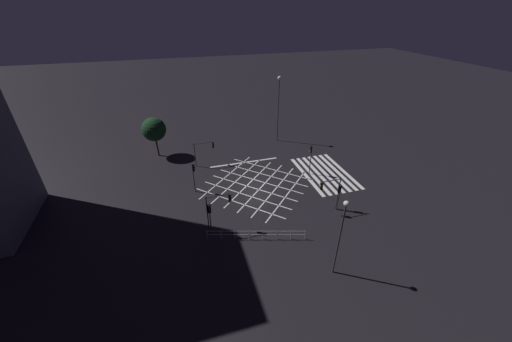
% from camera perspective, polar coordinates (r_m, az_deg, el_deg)
% --- Properties ---
extents(ground_plane, '(200.00, 200.00, 0.00)m').
position_cam_1_polar(ground_plane, '(36.10, 0.00, -2.68)').
color(ground_plane, black).
extents(road_markings, '(14.74, 20.01, 0.01)m').
position_cam_1_polar(road_markings, '(38.13, 8.24, -1.03)').
color(road_markings, silver).
rests_on(road_markings, ground_plane).
extents(traffic_light_ne_cross, '(0.36, 2.83, 3.55)m').
position_cam_1_polar(traffic_light_ne_cross, '(39.80, -10.07, 4.55)').
color(traffic_light_ne_cross, '#2D2D30').
rests_on(traffic_light_ne_cross, ground_plane).
extents(traffic_light_sw_main, '(0.39, 0.36, 3.22)m').
position_cam_1_polar(traffic_light_sw_main, '(31.93, 16.27, -4.07)').
color(traffic_light_sw_main, '#2D2D30').
rests_on(traffic_light_sw_main, ground_plane).
extents(traffic_light_median_north, '(0.36, 0.39, 3.85)m').
position_cam_1_polar(traffic_light_median_north, '(34.09, -12.34, -0.20)').
color(traffic_light_median_north, '#2D2D30').
rests_on(traffic_light_median_north, ground_plane).
extents(traffic_light_nw_main, '(0.39, 0.36, 3.54)m').
position_cam_1_polar(traffic_light_nw_main, '(27.83, -9.28, -8.29)').
color(traffic_light_nw_main, '#2D2D30').
rests_on(traffic_light_nw_main, ground_plane).
extents(traffic_light_sw_cross, '(0.36, 2.45, 4.09)m').
position_cam_1_polar(traffic_light_sw_cross, '(30.99, 14.39, -3.36)').
color(traffic_light_sw_cross, '#2D2D30').
rests_on(traffic_light_sw_cross, ground_plane).
extents(traffic_light_median_south, '(0.36, 0.39, 4.22)m').
position_cam_1_polar(traffic_light_median_south, '(37.45, 10.87, 3.38)').
color(traffic_light_median_south, '#2D2D30').
rests_on(traffic_light_median_south, ground_plane).
extents(traffic_light_nw_cross, '(0.36, 2.49, 4.33)m').
position_cam_1_polar(traffic_light_nw_cross, '(27.70, -7.30, -6.63)').
color(traffic_light_nw_cross, '#2D2D30').
rests_on(traffic_light_nw_cross, ground_plane).
extents(street_lamp_east, '(0.58, 0.58, 10.43)m').
position_cam_1_polar(street_lamp_east, '(45.28, 4.57, 14.85)').
color(street_lamp_east, '#2D2D30').
rests_on(street_lamp_east, ground_plane).
extents(street_lamp_west, '(0.43, 0.43, 7.52)m').
position_cam_1_polar(street_lamp_west, '(23.22, 16.70, -10.92)').
color(street_lamp_west, '#2D2D30').
rests_on(street_lamp_west, ground_plane).
extents(street_tree_near, '(3.40, 3.40, 5.91)m').
position_cam_1_polar(street_tree_near, '(43.65, -19.75, 7.84)').
color(street_tree_near, '#473323').
rests_on(street_tree_near, ground_plane).
extents(pedestrian_railing, '(2.75, 9.11, 1.05)m').
position_cam_1_polar(pedestrian_railing, '(28.06, -0.00, -12.45)').
color(pedestrian_railing, '#B7B7BC').
rests_on(pedestrian_railing, ground_plane).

